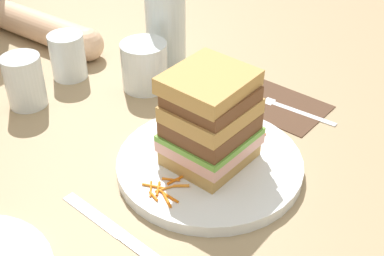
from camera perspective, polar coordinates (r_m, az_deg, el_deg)
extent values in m
plane|color=#9E8460|center=(0.74, 1.00, -3.09)|extent=(3.00, 3.00, 0.00)
cylinder|color=white|center=(0.71, 1.96, -3.98)|extent=(0.26, 0.26, 0.02)
cube|color=tan|center=(0.70, 1.99, -2.77)|extent=(0.11, 0.10, 0.02)
cube|color=#E0A393|center=(0.69, 2.02, -1.52)|extent=(0.12, 0.11, 0.02)
cube|color=#6BA83D|center=(0.68, 2.04, -0.69)|extent=(0.12, 0.11, 0.01)
cube|color=brown|center=(0.67, 2.07, 0.40)|extent=(0.11, 0.10, 0.02)
cube|color=tan|center=(0.66, 2.11, 2.00)|extent=(0.11, 0.10, 0.02)
cube|color=brown|center=(0.65, 2.15, 3.49)|extent=(0.11, 0.10, 0.02)
cube|color=tan|center=(0.64, 1.89, 5.14)|extent=(0.11, 0.10, 0.03)
cylinder|color=orange|center=(0.65, -2.81, -7.93)|extent=(0.02, 0.03, 0.00)
cylinder|color=orange|center=(0.66, -1.18, -6.41)|extent=(0.02, 0.02, 0.00)
cylinder|color=orange|center=(0.66, -4.48, -6.79)|extent=(0.02, 0.02, 0.00)
cylinder|color=orange|center=(0.65, -2.61, -7.54)|extent=(0.01, 0.03, 0.00)
cylinder|color=orange|center=(0.66, -3.76, -6.72)|extent=(0.02, 0.02, 0.00)
cylinder|color=orange|center=(0.66, -4.07, -6.54)|extent=(0.01, 0.03, 0.00)
cylinder|color=orange|center=(0.67, -1.68, -5.69)|extent=(0.03, 0.01, 0.00)
cylinder|color=orange|center=(0.66, -2.99, -6.71)|extent=(0.02, 0.02, 0.00)
cylinder|color=orange|center=(0.67, -2.35, -5.71)|extent=(0.01, 0.02, 0.00)
cylinder|color=orange|center=(0.65, -4.28, -7.53)|extent=(0.01, 0.02, 0.00)
cylinder|color=orange|center=(0.77, 6.57, -0.14)|extent=(0.02, 0.01, 0.00)
cylinder|color=orange|center=(0.75, 5.84, -1.21)|extent=(0.02, 0.02, 0.00)
cylinder|color=orange|center=(0.76, 6.52, -0.61)|extent=(0.01, 0.03, 0.00)
cylinder|color=orange|center=(0.76, 7.35, -0.62)|extent=(0.01, 0.02, 0.00)
cylinder|color=orange|center=(0.77, 4.66, 0.17)|extent=(0.02, 0.01, 0.00)
cylinder|color=orange|center=(0.75, 6.65, -0.81)|extent=(0.02, 0.01, 0.00)
cylinder|color=orange|center=(0.76, 5.89, -0.44)|extent=(0.02, 0.02, 0.00)
cube|color=#4C3323|center=(0.86, 8.99, 2.78)|extent=(0.12, 0.18, 0.00)
cube|color=silver|center=(0.84, 12.29, 1.75)|extent=(0.01, 0.11, 0.00)
cube|color=silver|center=(0.86, 8.54, 3.12)|extent=(0.02, 0.02, 0.00)
cylinder|color=silver|center=(0.88, 7.21, 3.93)|extent=(0.00, 0.04, 0.00)
cylinder|color=silver|center=(0.88, 7.03, 3.78)|extent=(0.00, 0.04, 0.00)
cylinder|color=silver|center=(0.87, 6.84, 3.62)|extent=(0.00, 0.04, 0.00)
cylinder|color=silver|center=(0.87, 6.66, 3.46)|extent=(0.00, 0.04, 0.00)
cube|color=silver|center=(0.61, -4.69, -13.89)|extent=(0.02, 0.10, 0.00)
cube|color=silver|center=(0.66, -10.85, -9.33)|extent=(0.03, 0.11, 0.00)
cylinder|color=white|center=(0.88, -5.28, 6.88)|extent=(0.08, 0.08, 0.08)
cylinder|color=orange|center=(0.89, -5.24, 6.21)|extent=(0.07, 0.07, 0.06)
cylinder|color=silver|center=(0.93, -2.97, 12.45)|extent=(0.07, 0.07, 0.19)
cylinder|color=silver|center=(0.87, -18.04, 4.94)|extent=(0.06, 0.06, 0.09)
cylinder|color=silver|center=(0.94, -13.57, 7.74)|extent=(0.06, 0.06, 0.08)
cylinder|color=#DBAD89|center=(1.10, -16.91, 10.79)|extent=(0.06, 0.29, 0.06)
sphere|color=#DBAD89|center=(1.00, -11.53, 9.04)|extent=(0.06, 0.06, 0.06)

